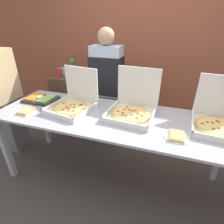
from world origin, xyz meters
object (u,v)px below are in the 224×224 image
object	(u,v)px
pizza_box_far_left	(219,119)
pizza_box_near_right	(133,107)
soda_can_colored	(60,73)
soda_can_silver	(63,71)
person_server_vest	(107,85)
veggie_tray	(41,99)
soda_bottle	(73,67)
person_guest_plaid	(5,95)
paper_plate_front_center	(27,111)
pizza_box_near_left	(73,102)
paper_plate_front_left	(177,136)

from	to	relation	value
pizza_box_far_left	pizza_box_near_right	size ratio (longest dim) A/B	0.97
pizza_box_near_right	soda_can_colored	distance (m)	1.47
soda_can_silver	person_server_vest	bearing A→B (deg)	-14.37
soda_can_silver	soda_can_colored	world-z (taller)	same
veggie_tray	soda_can_colored	size ratio (longest dim) A/B	3.02
soda_bottle	person_guest_plaid	distance (m)	1.01
pizza_box_far_left	person_server_vest	world-z (taller)	person_server_vest
paper_plate_front_center	soda_bottle	bearing A→B (deg)	91.42
pizza_box_near_left	paper_plate_front_center	world-z (taller)	pizza_box_near_left
pizza_box_near_left	paper_plate_front_left	xyz separation A→B (m)	(1.09, -0.21, -0.06)
pizza_box_far_left	paper_plate_front_left	distance (m)	0.46
pizza_box_far_left	pizza_box_near_left	bearing A→B (deg)	-172.37
pizza_box_far_left	soda_can_colored	bearing A→B (deg)	166.61
soda_can_silver	paper_plate_front_center	bearing A→B (deg)	-78.92
person_server_vest	veggie_tray	bearing A→B (deg)	41.63
soda_can_colored	person_server_vest	size ratio (longest dim) A/B	0.07
soda_bottle	soda_can_silver	xyz separation A→B (m)	(-0.19, 0.02, -0.09)
pizza_box_far_left	pizza_box_near_right	xyz separation A→B (m)	(-0.80, 0.00, 0.00)
paper_plate_front_left	soda_can_colored	bearing A→B (deg)	150.88
soda_can_colored	pizza_box_near_right	bearing A→B (deg)	-27.61
pizza_box_near_left	veggie_tray	world-z (taller)	pizza_box_near_left
pizza_box_near_left	person_server_vest	xyz separation A→B (m)	(0.16, 0.65, 0.00)
veggie_tray	paper_plate_front_center	bearing A→B (deg)	-79.29
pizza_box_near_left	veggie_tray	bearing A→B (deg)	-178.85
pizza_box_near_left	soda_can_colored	world-z (taller)	pizza_box_near_left
person_server_vest	paper_plate_front_left	bearing A→B (deg)	137.14
veggie_tray	pizza_box_near_right	bearing A→B (deg)	0.29
pizza_box_near_left	veggie_tray	size ratio (longest dim) A/B	1.37
paper_plate_front_center	paper_plate_front_left	world-z (taller)	same
pizza_box_near_left	soda_can_colored	size ratio (longest dim) A/B	4.12
paper_plate_front_left	person_guest_plaid	xyz separation A→B (m)	(-2.17, 0.30, -0.02)
paper_plate_front_center	pizza_box_near_left	bearing A→B (deg)	28.92
soda_bottle	pizza_box_near_right	bearing A→B (deg)	-34.34
paper_plate_front_center	pizza_box_far_left	bearing A→B (deg)	9.55
pizza_box_near_right	paper_plate_front_center	size ratio (longest dim) A/B	2.46
pizza_box_near_right	soda_bottle	world-z (taller)	pizza_box_near_right
paper_plate_front_center	soda_can_colored	size ratio (longest dim) A/B	1.66
paper_plate_front_center	soda_bottle	size ratio (longest dim) A/B	0.59
paper_plate_front_center	veggie_tray	distance (m)	0.32
soda_can_colored	paper_plate_front_left	bearing A→B (deg)	-29.12
soda_bottle	person_server_vest	distance (m)	0.67
pizza_box_near_left	soda_can_silver	distance (m)	1.08
paper_plate_front_center	person_guest_plaid	world-z (taller)	person_guest_plaid
person_guest_plaid	paper_plate_front_center	bearing A→B (deg)	63.76
paper_plate_front_left	person_guest_plaid	world-z (taller)	person_guest_plaid
soda_bottle	paper_plate_front_center	bearing A→B (deg)	-88.58
pizza_box_far_left	person_guest_plaid	size ratio (longest dim) A/B	0.30
person_server_vest	soda_bottle	bearing A→B (deg)	-16.49
pizza_box_near_left	pizza_box_near_right	world-z (taller)	pizza_box_near_right
pizza_box_near_right	pizza_box_near_left	bearing A→B (deg)	-168.90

